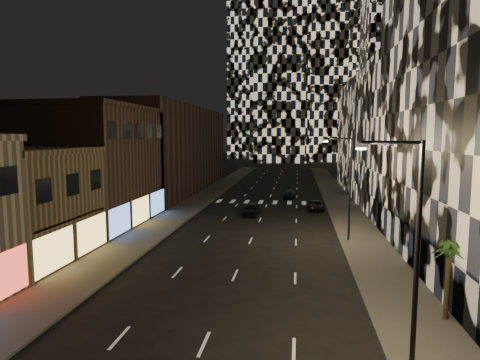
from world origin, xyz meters
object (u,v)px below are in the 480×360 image
(streetlight_near, at_px, (411,240))
(streetlight_far, at_px, (347,181))
(car_dark_midlane, at_px, (251,209))
(car_dark_rightlane, at_px, (316,206))
(car_dark_oncoming, at_px, (290,194))
(palm_tree, at_px, (449,255))

(streetlight_near, height_order, streetlight_far, same)
(car_dark_midlane, relative_size, car_dark_rightlane, 1.01)
(car_dark_oncoming, xyz_separation_m, palm_tree, (8.52, -39.59, 2.84))
(car_dark_oncoming, distance_m, car_dark_rightlane, 10.24)
(car_dark_midlane, distance_m, palm_tree, 28.65)
(car_dark_rightlane, bearing_deg, streetlight_far, -86.39)
(car_dark_midlane, bearing_deg, palm_tree, -58.74)
(car_dark_midlane, relative_size, palm_tree, 1.06)
(streetlight_near, xyz_separation_m, car_dark_oncoming, (-5.38, 44.45, -4.77))
(car_dark_rightlane, xyz_separation_m, palm_tree, (5.14, -29.92, 2.84))
(car_dark_midlane, bearing_deg, streetlight_far, -42.52)
(car_dark_oncoming, distance_m, palm_tree, 40.60)
(streetlight_near, relative_size, streetlight_far, 1.00)
(palm_tree, bearing_deg, car_dark_rightlane, 99.74)
(car_dark_midlane, relative_size, car_dark_oncoming, 1.04)
(streetlight_far, relative_size, car_dark_midlane, 2.15)
(streetlight_near, bearing_deg, palm_tree, 57.07)
(car_dark_oncoming, bearing_deg, palm_tree, 109.67)
(streetlight_near, height_order, palm_tree, streetlight_near)
(streetlight_near, bearing_deg, car_dark_oncoming, 96.90)
(car_dark_midlane, bearing_deg, car_dark_rightlane, 34.84)
(streetlight_near, bearing_deg, car_dark_midlane, 107.52)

